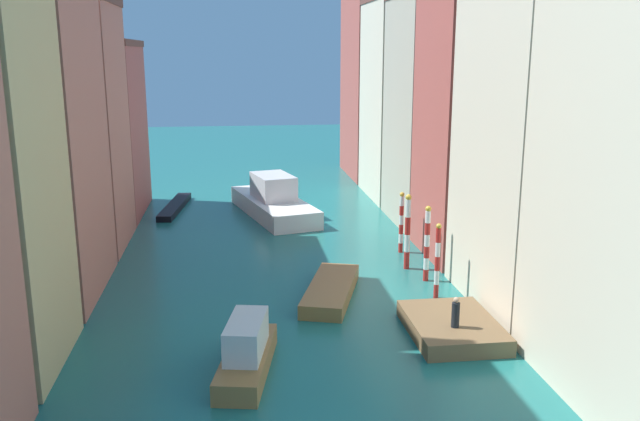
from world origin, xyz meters
name	(u,v)px	position (x,y,z in m)	size (l,w,h in m)	color
ground_plane	(272,250)	(0.00, 24.50, 0.00)	(154.00, 154.00, 0.00)	#1E6B66
building_left_2	(17,114)	(-13.19, 18.22, 9.66)	(7.25, 9.62, 19.29)	#C6705B
building_left_3	(64,125)	(-13.19, 27.46, 8.13)	(7.25, 8.37, 16.24)	#C6705B
building_left_4	(94,129)	(-13.19, 36.74, 6.82)	(7.25, 10.25, 13.63)	#B25147
building_right_1	(554,105)	(13.19, 13.40, 10.21)	(7.25, 9.52, 20.40)	beige
building_right_2	(485,113)	(13.19, 22.33, 9.01)	(7.25, 7.75, 17.99)	#B25147
building_right_3	(443,109)	(13.19, 30.69, 8.62)	(7.25, 8.97, 17.21)	#BCB299
building_right_4	(409,99)	(13.19, 40.36, 8.66)	(7.25, 9.76, 17.31)	beige
building_right_5	(383,80)	(13.19, 51.10, 9.88)	(7.25, 11.09, 19.74)	#B25147
waterfront_dock	(452,327)	(7.39, 9.98, 0.38)	(3.89, 5.38, 0.77)	brown
person_on_dock	(456,313)	(7.22, 9.12, 1.41)	(0.36, 0.36, 1.41)	black
mooring_pole_0	(437,260)	(8.07, 14.67, 2.09)	(0.29, 0.29, 4.08)	red
mooring_pole_1	(427,243)	(8.32, 17.43, 2.24)	(0.33, 0.33, 4.38)	red
mooring_pole_2	(407,231)	(7.78, 19.68, 2.35)	(0.36, 0.36, 4.58)	red
mooring_pole_3	(401,222)	(8.26, 23.03, 2.05)	(0.31, 0.31, 4.00)	red
vaporetto_white	(274,201)	(0.71, 34.34, 1.11)	(6.67, 12.42, 3.27)	white
gondola_black	(175,207)	(-7.29, 37.34, 0.24)	(2.19, 8.93, 0.48)	black
motorboat_0	(247,351)	(-2.07, 7.54, 0.90)	(2.81, 6.07, 2.26)	olive
motorboat_1	(331,290)	(2.57, 15.56, 0.37)	(4.14, 7.27, 0.75)	olive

